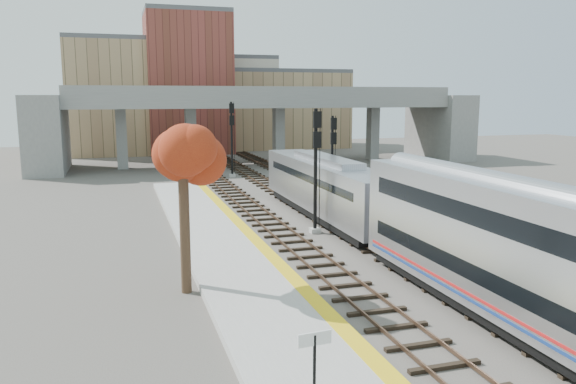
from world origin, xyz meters
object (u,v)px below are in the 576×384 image
object	(u,v)px
signal_mast_far	(232,139)
car_b	(385,172)
signal_mast_near	(316,171)
car_a	(365,179)
signal_mast_mid	(332,162)
tree	(183,160)
locomotive	(326,186)
car_c	(415,170)

from	to	relation	value
signal_mast_far	car_b	world-z (taller)	signal_mast_far
signal_mast_near	car_b	world-z (taller)	signal_mast_near
car_a	signal_mast_mid	bearing A→B (deg)	-126.91
tree	signal_mast_near	bearing A→B (deg)	43.08
signal_mast_near	signal_mast_mid	xyz separation A→B (m)	(4.10, 7.65, -0.49)
car_a	car_b	xyz separation A→B (m)	(4.21, 4.22, -0.01)
signal_mast_far	tree	bearing A→B (deg)	-104.69
tree	car_b	xyz separation A→B (m)	(23.82, 28.41, -5.09)
locomotive	signal_mast_far	xyz separation A→B (m)	(-2.10, 21.97, 1.74)
car_c	locomotive	bearing A→B (deg)	-107.68
car_b	car_c	bearing A→B (deg)	-19.75
signal_mast_near	car_b	distance (m)	25.19
signal_mast_mid	car_a	world-z (taller)	signal_mast_mid
signal_mast_far	car_b	bearing A→B (deg)	-20.73
tree	car_c	size ratio (longest dim) A/B	1.94
signal_mast_near	tree	bearing A→B (deg)	-136.92
car_a	signal_mast_near	bearing A→B (deg)	-122.14
car_c	signal_mast_near	bearing A→B (deg)	-105.37
locomotive	signal_mast_near	bearing A→B (deg)	-119.40
car_a	car_b	size ratio (longest dim) A/B	0.99
signal_mast_far	tree	world-z (taller)	signal_mast_far
locomotive	car_b	bearing A→B (deg)	51.94
signal_mast_near	car_a	bearing A→B (deg)	56.03
tree	car_c	xyz separation A→B (m)	(27.61, 28.91, -5.15)
signal_mast_mid	car_a	xyz separation A→B (m)	(6.58, 8.20, -2.72)
signal_mast_near	car_a	size ratio (longest dim) A/B	1.99
tree	car_a	xyz separation A→B (m)	(19.61, 24.19, -5.08)
tree	car_c	distance (m)	40.31
signal_mast_near	tree	world-z (taller)	tree
locomotive	signal_mast_near	size ratio (longest dim) A/B	2.49
tree	car_c	bearing A→B (deg)	46.32
tree	car_a	size ratio (longest dim) A/B	2.02
signal_mast_mid	car_b	size ratio (longest dim) A/B	1.77
signal_mast_mid	tree	bearing A→B (deg)	-129.16
car_c	car_b	bearing A→B (deg)	-145.59
locomotive	car_c	xyz separation A→B (m)	(16.58, 16.84, -1.65)
signal_mast_mid	tree	world-z (taller)	tree
car_b	signal_mast_far	bearing A→B (deg)	132.00
car_a	car_b	distance (m)	5.96
locomotive	signal_mast_mid	distance (m)	4.55
car_a	car_c	size ratio (longest dim) A/B	0.96
signal_mast_mid	car_b	bearing A→B (deg)	49.01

